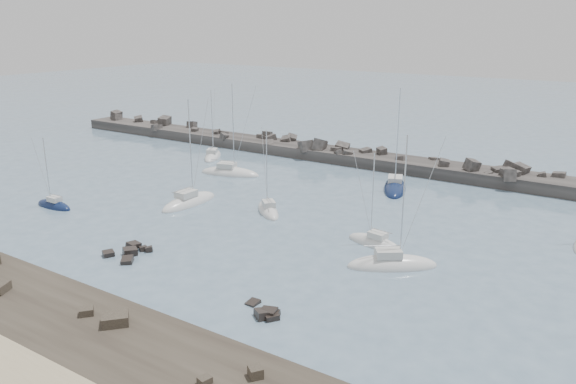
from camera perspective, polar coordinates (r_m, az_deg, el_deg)
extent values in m
plane|color=slate|center=(62.22, -7.28, -4.39)|extent=(400.00, 400.00, 0.00)
cube|color=#2C251E|center=(49.22, -24.33, -11.89)|extent=(140.00, 12.00, 0.70)
cube|color=#2C251E|center=(47.83, -19.78, -11.34)|extent=(1.42, 1.43, 0.58)
cube|color=#2C251E|center=(38.26, -3.32, -17.79)|extent=(1.25, 1.24, 0.73)
cube|color=#2C251E|center=(45.75, -17.12, -12.24)|extent=(2.52, 2.54, 0.83)
cube|color=#2C251E|center=(38.09, -8.45, -18.39)|extent=(0.88, 0.97, 0.46)
cube|color=black|center=(57.22, -15.98, -6.88)|extent=(1.65, 1.79, 1.17)
cube|color=black|center=(59.71, -14.49, -5.63)|extent=(1.24, 1.12, 0.77)
cube|color=black|center=(60.41, -15.43, -5.34)|extent=(1.18, 1.38, 1.11)
cube|color=black|center=(59.24, -17.77, -6.05)|extent=(1.45, 1.44, 0.74)
cube|color=black|center=(58.81, -15.74, -5.99)|extent=(1.76, 1.81, 1.17)
cube|color=black|center=(59.17, -13.94, -5.65)|extent=(1.08, 1.02, 0.68)
cube|color=black|center=(45.35, -1.69, -12.61)|extent=(1.49, 1.52, 0.71)
cube|color=black|center=(45.57, -2.58, -12.35)|extent=(1.74, 1.76, 1.02)
cube|color=black|center=(45.71, -1.94, -12.43)|extent=(1.57, 1.39, 1.31)
cube|color=black|center=(47.70, -3.56, -11.30)|extent=(1.03, 1.17, 0.74)
cube|color=black|center=(45.74, -1.59, -12.61)|extent=(1.43, 1.37, 1.07)
cube|color=#2F2C2A|center=(96.27, 3.92, 3.52)|extent=(115.00, 6.00, 3.20)
cube|color=#2F2C2A|center=(87.09, 15.54, 2.71)|extent=(2.15, 1.97, 1.87)
cube|color=#2F2C2A|center=(85.04, 19.70, 1.74)|extent=(1.42, 1.46, 0.90)
cube|color=#2F2C2A|center=(95.42, 5.53, 4.55)|extent=(2.72, 2.54, 2.03)
cube|color=#2F2C2A|center=(98.45, 3.56, 4.93)|extent=(1.65, 1.59, 1.37)
cube|color=#2F2C2A|center=(109.20, -6.59, 5.87)|extent=(1.80, 2.05, 1.48)
cube|color=#2F2C2A|center=(105.04, -6.51, 5.60)|extent=(1.85, 1.55, 1.64)
cube|color=#2F2C2A|center=(94.32, 4.95, 4.27)|extent=(1.61, 1.87, 1.09)
cube|color=#2F2C2A|center=(109.26, -7.28, 6.00)|extent=(1.35, 1.64, 1.29)
cube|color=#2F2C2A|center=(104.57, -2.59, 5.48)|extent=(2.12, 2.07, 1.53)
cube|color=#2F2C2A|center=(125.86, -14.93, 7.10)|extent=(2.44, 2.65, 1.94)
cube|color=#2F2C2A|center=(86.59, 22.55, 2.10)|extent=(2.65, 2.63, 2.14)
cube|color=#2F2C2A|center=(99.92, -1.92, 4.88)|extent=(2.45, 2.57, 1.60)
cube|color=#2F2C2A|center=(87.22, 21.55, 2.44)|extent=(1.98, 1.85, 2.10)
cube|color=#2F2C2A|center=(112.44, -9.44, 6.20)|extent=(1.57, 1.51, 1.24)
cube|color=#2F2C2A|center=(117.15, -13.19, 6.33)|extent=(2.46, 2.49, 1.90)
cube|color=#2F2C2A|center=(101.74, -0.13, 5.28)|extent=(2.43, 2.64, 2.11)
cube|color=#2F2C2A|center=(83.34, 21.57, 1.54)|extent=(2.29, 2.61, 2.24)
cube|color=#2F2C2A|center=(129.48, -17.04, 7.23)|extent=(1.95, 1.92, 1.78)
cube|color=#2F2C2A|center=(102.86, -1.75, 5.46)|extent=(2.43, 2.46, 1.78)
cube|color=#2F2C2A|center=(103.40, -1.74, 5.36)|extent=(1.87, 2.02, 1.40)
cube|color=#2F2C2A|center=(96.98, 2.08, 4.74)|extent=(2.24, 2.39, 1.43)
cube|color=#2F2C2A|center=(86.95, 25.82, 1.48)|extent=(1.79, 2.10, 1.34)
cube|color=#2F2C2A|center=(121.88, -12.61, 6.81)|extent=(1.54, 1.61, 1.07)
cube|color=#2F2C2A|center=(93.80, 7.89, 4.05)|extent=(2.38, 2.46, 1.43)
cube|color=#2F2C2A|center=(90.91, 14.57, 3.09)|extent=(1.82, 1.89, 1.29)
cube|color=#2F2C2A|center=(92.57, 9.51, 4.09)|extent=(1.89, 2.04, 1.63)
cube|color=#2F2C2A|center=(92.29, 5.12, 4.02)|extent=(1.69, 1.50, 1.26)
cube|color=#2F2C2A|center=(120.37, -12.42, 6.99)|extent=(2.89, 3.18, 2.50)
cube|color=#2F2C2A|center=(122.96, -13.39, 6.85)|extent=(1.81, 1.79, 1.62)
cube|color=#2F2C2A|center=(95.10, 3.25, 4.75)|extent=(2.55, 3.22, 2.91)
cube|color=#2F2C2A|center=(91.97, 6.05, 3.94)|extent=(2.03, 1.89, 1.28)
cube|color=#2F2C2A|center=(85.54, 18.18, 2.58)|extent=(2.71, 2.51, 2.21)
cube|color=#2F2C2A|center=(131.81, -17.03, 7.40)|extent=(2.31, 2.24, 2.61)
cube|color=#2F2C2A|center=(104.11, -2.14, 5.77)|extent=(1.89, 1.92, 1.69)
cube|color=#2F2C2A|center=(89.57, 11.41, 3.15)|extent=(1.71, 1.63, 1.80)
cube|color=#2F2C2A|center=(86.54, 20.87, 1.96)|extent=(3.15, 3.07, 1.52)
cube|color=#2F2C2A|center=(116.53, -9.73, 6.67)|extent=(1.99, 2.07, 2.08)
cube|color=#2F2C2A|center=(102.25, 0.40, 5.49)|extent=(2.50, 2.41, 1.88)
cube|color=#2F2C2A|center=(110.69, -7.25, 6.04)|extent=(2.16, 2.03, 1.64)
cube|color=#2F2C2A|center=(95.30, 1.83, 4.66)|extent=(3.04, 2.92, 2.39)
cube|color=#2F2C2A|center=(85.93, 24.44, 1.45)|extent=(1.49, 1.31, 1.37)
cube|color=#2F2C2A|center=(84.43, 21.59, 1.62)|extent=(2.99, 2.71, 1.82)
ellipsoid|color=silver|center=(97.78, -7.66, 3.53)|extent=(5.89, 8.00, 2.04)
cube|color=beige|center=(97.14, -7.73, 4.16)|extent=(2.43, 2.67, 0.67)
cylinder|color=silver|center=(97.16, -7.72, 7.13)|extent=(0.11, 0.11, 10.53)
cylinder|color=silver|center=(96.48, -7.81, 4.45)|extent=(1.59, 2.78, 0.10)
ellipsoid|color=#0F1B3E|center=(76.90, -22.68, -1.38)|extent=(5.99, 1.94, 1.76)
cube|color=beige|center=(76.36, -22.64, -0.66)|extent=(1.69, 1.23, 0.63)
cylinder|color=silver|center=(76.03, -23.30, 2.11)|extent=(0.11, 0.11, 8.05)
cylinder|color=silver|center=(75.87, -22.51, -0.28)|extent=(2.39, 0.13, 0.09)
ellipsoid|color=silver|center=(73.24, -10.00, -1.16)|extent=(3.19, 9.19, 2.42)
cube|color=beige|center=(72.52, -10.31, -0.18)|extent=(1.93, 2.62, 0.80)
cylinder|color=silver|center=(71.87, -9.88, 4.41)|extent=(0.14, 0.14, 12.26)
cylinder|color=silver|center=(71.88, -10.70, 0.27)|extent=(0.27, 3.63, 0.11)
ellipsoid|color=silver|center=(86.46, -5.92, 1.81)|extent=(9.89, 5.36, 2.38)
cube|color=beige|center=(86.29, -6.24, 2.73)|extent=(3.06, 2.55, 0.75)
cylinder|color=silver|center=(84.55, -5.60, 6.61)|extent=(0.13, 0.13, 12.75)
cylinder|color=silver|center=(86.39, -6.66, 3.21)|extent=(3.67, 1.12, 0.11)
ellipsoid|color=silver|center=(69.15, -2.03, -2.00)|extent=(6.49, 6.22, 1.95)
cube|color=beige|center=(68.46, -1.98, -1.17)|extent=(2.35, 2.32, 0.68)
cylinder|color=silver|center=(68.09, -2.18, 2.49)|extent=(0.12, 0.12, 9.27)
cylinder|color=silver|center=(67.82, -1.90, -0.79)|extent=(2.08, 1.93, 0.10)
ellipsoid|color=silver|center=(55.05, 10.53, -7.42)|extent=(8.68, 7.20, 2.34)
cube|color=beige|center=(54.41, 10.15, -6.11)|extent=(3.00, 2.83, 0.78)
cylinder|color=silver|center=(52.78, 11.66, -0.58)|extent=(0.13, 0.13, 11.75)
cylinder|color=silver|center=(54.01, 9.56, -5.42)|extent=(2.92, 2.09, 0.11)
ellipsoid|color=#0F1B3E|center=(79.88, 10.78, 0.32)|extent=(6.31, 10.13, 2.30)
cube|color=beige|center=(79.99, 10.84, 1.33)|extent=(2.80, 3.24, 0.69)
cylinder|color=silver|center=(77.34, 11.07, 5.51)|extent=(0.12, 0.12, 13.09)
cylinder|color=silver|center=(80.48, 10.88, 1.89)|extent=(1.49, 3.65, 0.10)
ellipsoid|color=silver|center=(59.91, 8.80, -5.27)|extent=(6.88, 3.20, 1.88)
cube|color=beige|center=(59.33, 9.11, -4.34)|extent=(2.06, 1.64, 0.66)
cylinder|color=silver|center=(58.43, 8.60, -0.35)|extent=(0.11, 0.11, 8.93)
cylinder|color=silver|center=(58.87, 9.51, -3.89)|extent=(2.62, 0.56, 0.09)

